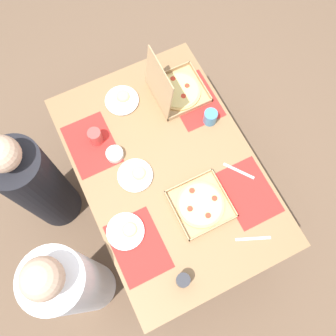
# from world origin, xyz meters

# --- Properties ---
(ground_plane) EXTENTS (6.00, 6.00, 0.00)m
(ground_plane) POSITION_xyz_m (0.00, 0.00, 0.00)
(ground_plane) COLOR brown
(dining_table) EXTENTS (1.46, 0.97, 0.74)m
(dining_table) POSITION_xyz_m (0.00, 0.00, 0.63)
(dining_table) COLOR #3F3328
(dining_table) RESTS_ON ground_plane
(placemat_near_left) EXTENTS (0.36, 0.26, 0.00)m
(placemat_near_left) POSITION_xyz_m (-0.33, -0.34, 0.74)
(placemat_near_left) COLOR red
(placemat_near_left) RESTS_ON dining_table
(placemat_near_right) EXTENTS (0.36, 0.26, 0.00)m
(placemat_near_right) POSITION_xyz_m (0.33, -0.34, 0.74)
(placemat_near_right) COLOR red
(placemat_near_right) RESTS_ON dining_table
(placemat_far_left) EXTENTS (0.36, 0.26, 0.00)m
(placemat_far_left) POSITION_xyz_m (-0.33, 0.34, 0.74)
(placemat_far_left) COLOR red
(placemat_far_left) RESTS_ON dining_table
(placemat_far_right) EXTENTS (0.36, 0.26, 0.00)m
(placemat_far_right) POSITION_xyz_m (0.33, 0.34, 0.74)
(placemat_far_right) COLOR red
(placemat_far_right) RESTS_ON dining_table
(pizza_box_edge_far) EXTENTS (0.31, 0.31, 0.34)m
(pizza_box_edge_far) POSITION_xyz_m (0.42, -0.25, 0.79)
(pizza_box_edge_far) COLOR tan
(pizza_box_edge_far) RESTS_ON dining_table
(pizza_box_center) EXTENTS (0.30, 0.30, 0.04)m
(pizza_box_center) POSITION_xyz_m (-0.27, -0.06, 0.75)
(pizza_box_center) COLOR tan
(pizza_box_center) RESTS_ON dining_table
(plate_near_right) EXTENTS (0.21, 0.21, 0.03)m
(plate_near_right) POSITION_xyz_m (0.51, 0.06, 0.75)
(plate_near_right) COLOR white
(plate_near_right) RESTS_ON dining_table
(plate_near_left) EXTENTS (0.20, 0.20, 0.03)m
(plate_near_left) POSITION_xyz_m (-0.23, 0.36, 0.75)
(plate_near_left) COLOR white
(plate_near_left) RESTS_ON dining_table
(plate_far_right) EXTENTS (0.20, 0.20, 0.03)m
(plate_far_right) POSITION_xyz_m (0.04, 0.19, 0.75)
(plate_far_right) COLOR white
(plate_far_right) RESTS_ON dining_table
(cup_spare) EXTENTS (0.08, 0.08, 0.11)m
(cup_spare) POSITION_xyz_m (0.34, 0.30, 0.79)
(cup_spare) COLOR #BF4742
(cup_spare) RESTS_ON dining_table
(cup_dark) EXTENTS (0.07, 0.07, 0.09)m
(cup_dark) POSITION_xyz_m (-0.59, 0.20, 0.78)
(cup_dark) COLOR #333338
(cup_dark) RESTS_ON dining_table
(cup_red) EXTENTS (0.08, 0.08, 0.09)m
(cup_red) POSITION_xyz_m (0.16, -0.36, 0.78)
(cup_red) COLOR teal
(cup_red) RESTS_ON dining_table
(condiment_bowl) EXTENTS (0.10, 0.10, 0.04)m
(condiment_bowl) POSITION_xyz_m (0.20, 0.24, 0.76)
(condiment_bowl) COLOR white
(condiment_bowl) RESTS_ON dining_table
(fork_by_far_right) EXTENTS (0.09, 0.18, 0.00)m
(fork_by_far_right) POSITION_xyz_m (-0.56, -0.23, 0.74)
(fork_by_far_right) COLOR #B7B7BC
(fork_by_far_right) RESTS_ON dining_table
(fork_by_far_left) EXTENTS (0.16, 0.13, 0.00)m
(fork_by_far_left) POSITION_xyz_m (-0.19, -0.35, 0.74)
(fork_by_far_left) COLOR #B7B7BC
(fork_by_far_left) RESTS_ON dining_table
(diner_left_seat) EXTENTS (0.32, 0.32, 1.20)m
(diner_left_seat) POSITION_xyz_m (-0.33, 0.75, 0.54)
(diner_left_seat) COLOR white
(diner_left_seat) RESTS_ON ground_plane
(diner_right_seat) EXTENTS (0.32, 0.32, 1.13)m
(diner_right_seat) POSITION_xyz_m (0.33, 0.75, 0.51)
(diner_right_seat) COLOR black
(diner_right_seat) RESTS_ON ground_plane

